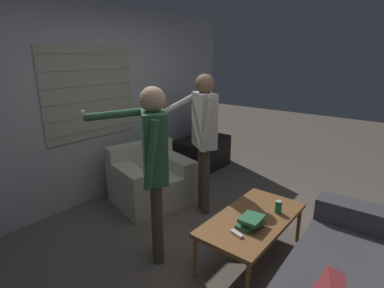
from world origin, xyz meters
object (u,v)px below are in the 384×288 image
object	(u,v)px
coffee_table	(253,221)
tv	(202,125)
book_stack	(251,221)
person_left_standing	(153,155)
soda_can	(278,207)
spare_remote	(237,234)
armchair_beige	(151,179)
person_right_standing	(203,128)

from	to	relation	value
coffee_table	tv	distance (m)	2.50
tv	book_stack	xyz separation A→B (m)	(-1.80, -1.91, -0.29)
person_left_standing	soda_can	world-z (taller)	person_left_standing
soda_can	spare_remote	size ratio (longest dim) A/B	0.93
spare_remote	person_left_standing	bearing A→B (deg)	122.50
spare_remote	armchair_beige	bearing A→B (deg)	86.11
coffee_table	tv	bearing A→B (deg)	48.43
person_left_standing	spare_remote	world-z (taller)	person_left_standing
person_left_standing	person_right_standing	bearing A→B (deg)	-39.35
book_stack	soda_can	distance (m)	0.40
tv	book_stack	bearing A→B (deg)	11.37
soda_can	spare_remote	xyz separation A→B (m)	(-0.58, 0.12, -0.05)
armchair_beige	soda_can	size ratio (longest dim) A/B	8.86
person_right_standing	book_stack	bearing A→B (deg)	-178.05
armchair_beige	person_left_standing	distance (m)	1.47
coffee_table	soda_can	size ratio (longest dim) A/B	9.41
coffee_table	person_right_standing	size ratio (longest dim) A/B	0.69
armchair_beige	coffee_table	world-z (taller)	armchair_beige
coffee_table	book_stack	bearing A→B (deg)	-159.91
person_left_standing	book_stack	bearing A→B (deg)	-112.37
book_stack	person_left_standing	bearing A→B (deg)	118.53
armchair_beige	spare_remote	bearing A→B (deg)	84.36
tv	soda_can	size ratio (longest dim) A/B	5.98
armchair_beige	book_stack	xyz separation A→B (m)	(-0.40, -1.72, 0.19)
tv	soda_can	bearing A→B (deg)	19.50
tv	soda_can	distance (m)	2.46
armchair_beige	coffee_table	bearing A→B (deg)	95.34
soda_can	armchair_beige	bearing A→B (deg)	89.64
coffee_table	spare_remote	xyz separation A→B (m)	(-0.35, -0.03, 0.05)
person_right_standing	soda_can	size ratio (longest dim) A/B	13.68
coffee_table	spare_remote	size ratio (longest dim) A/B	8.72
person_left_standing	spare_remote	bearing A→B (deg)	-123.76
person_right_standing	person_left_standing	bearing A→B (deg)	134.90
armchair_beige	tv	bearing A→B (deg)	-158.82
coffee_table	person_left_standing	distance (m)	1.14
armchair_beige	soda_can	bearing A→B (deg)	103.25
tv	armchair_beige	bearing A→B (deg)	-27.75
person_left_standing	book_stack	xyz separation A→B (m)	(0.42, -0.78, -0.57)
person_left_standing	person_right_standing	world-z (taller)	person_right_standing
armchair_beige	person_right_standing	distance (m)	1.09
person_right_standing	spare_remote	bearing A→B (deg)	173.74
tv	person_right_standing	distance (m)	1.54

